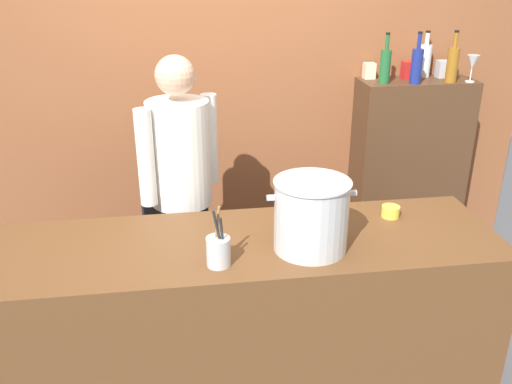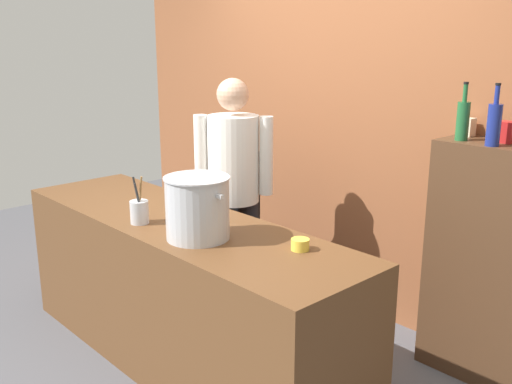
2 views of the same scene
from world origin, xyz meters
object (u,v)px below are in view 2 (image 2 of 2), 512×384
spice_tin_cream (467,127)px  wine_bottle_cobalt (494,123)px  stockpot_large (197,208)px  utensil_crock (139,211)px  wine_bottle_green (463,119)px  butter_jar (300,244)px  spice_tin_red (507,132)px  chef (234,183)px

spice_tin_cream → wine_bottle_cobalt: bearing=-38.6°
stockpot_large → spice_tin_cream: 1.60m
utensil_crock → wine_bottle_green: size_ratio=0.85×
butter_jar → wine_bottle_green: bearing=73.9°
wine_bottle_cobalt → spice_tin_red: bearing=86.1°
wine_bottle_cobalt → utensil_crock: bearing=-137.0°
wine_bottle_green → spice_tin_red: wine_bottle_green is taller
spice_tin_cream → spice_tin_red: bearing=-11.4°
butter_jar → spice_tin_cream: size_ratio=0.89×
spice_tin_cream → wine_bottle_green: bearing=-72.6°
butter_jar → spice_tin_cream: spice_tin_cream is taller
chef → utensil_crock: (0.14, -0.82, 0.01)m
stockpot_large → spice_tin_red: size_ratio=3.50×
spice_tin_red → wine_bottle_cobalt: bearing=-93.9°
stockpot_large → wine_bottle_green: (0.76, 1.24, 0.42)m
stockpot_large → butter_jar: bearing=28.4°
wine_bottle_cobalt → chef: bearing=-163.1°
chef → wine_bottle_cobalt: size_ratio=5.13×
chef → wine_bottle_cobalt: (1.52, 0.46, 0.52)m
chef → butter_jar: bearing=118.0°
chef → spice_tin_cream: 1.51m
wine_bottle_cobalt → spice_tin_cream: bearing=141.4°
stockpot_large → spice_tin_cream: (0.72, 1.39, 0.35)m
stockpot_large → spice_tin_red: bearing=54.2°
chef → spice_tin_red: size_ratio=14.47×
wine_bottle_green → wine_bottle_cobalt: bearing=-11.6°
stockpot_large → chef: bearing=127.6°
spice_tin_red → utensil_crock: bearing=-134.2°
butter_jar → wine_bottle_cobalt: bearing=63.1°
chef → wine_bottle_green: (1.33, 0.50, 0.52)m
stockpot_large → butter_jar: 0.56m
wine_bottle_cobalt → spice_tin_red: (0.01, 0.14, -0.06)m
spice_tin_red → stockpot_large: bearing=-125.8°
chef → spice_tin_cream: bearing=169.5°
wine_bottle_green → wine_bottle_cobalt: (0.19, -0.04, 0.00)m
butter_jar → chef: bearing=155.6°
chef → butter_jar: chef is taller
butter_jar → utensil_crock: bearing=-158.9°
utensil_crock → chef: bearing=99.9°
stockpot_large → wine_bottle_green: bearing=58.3°
utensil_crock → wine_bottle_green: wine_bottle_green is taller
stockpot_large → spice_tin_red: 1.69m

